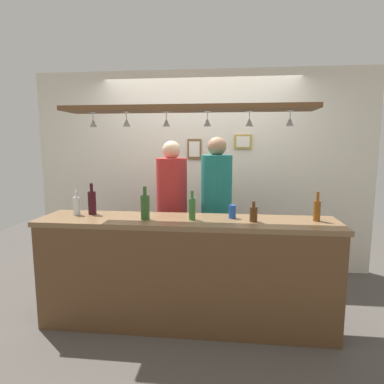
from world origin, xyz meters
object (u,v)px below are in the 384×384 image
bottle_soda_clear (76,205)px  picture_frame_upper_small (243,142)px  picture_frame_crest (194,149)px  bottle_beer_amber_tall (317,210)px  person_right_teal_shirt (216,200)px  drink_can (232,212)px  bottle_champagne_green (145,207)px  bottle_beer_green_import (192,208)px  bottle_wine_dark_red (92,202)px  person_middle_red_shirt (172,202)px  bottle_beer_brown_stubby (254,214)px

bottle_soda_clear → picture_frame_upper_small: picture_frame_upper_small is taller
picture_frame_crest → bottle_beer_amber_tall: bearing=-47.9°
person_right_teal_shirt → picture_frame_crest: 0.94m
person_right_teal_shirt → drink_can: (0.17, -0.63, 0.00)m
bottle_champagne_green → bottle_soda_clear: (-0.70, 0.11, -0.03)m
bottle_beer_green_import → bottle_wine_dark_red: bottle_wine_dark_red is taller
bottle_soda_clear → picture_frame_upper_small: (1.61, 1.35, 0.60)m
person_right_teal_shirt → bottle_wine_dark_red: 1.32m
person_middle_red_shirt → bottle_wine_dark_red: (-0.67, -0.60, 0.09)m
bottle_beer_green_import → picture_frame_upper_small: 1.62m
bottle_beer_green_import → drink_can: bearing=15.4°
bottle_wine_dark_red → picture_frame_upper_small: picture_frame_upper_small is taller
bottle_beer_green_import → picture_frame_crest: size_ratio=1.00×
bottle_beer_amber_tall → bottle_champagne_green: bearing=-175.7°
person_middle_red_shirt → bottle_beer_amber_tall: person_middle_red_shirt is taller
bottle_soda_clear → bottle_champagne_green: bearing=-9.3°
bottle_beer_amber_tall → bottle_beer_brown_stubby: (-0.55, -0.09, -0.03)m
person_middle_red_shirt → picture_frame_upper_small: 1.26m
bottle_wine_dark_red → bottle_soda_clear: size_ratio=1.30×
picture_frame_crest → bottle_soda_clear: bearing=-126.1°
drink_can → picture_frame_upper_small: picture_frame_upper_small is taller
bottle_beer_green_import → bottle_beer_brown_stubby: size_ratio=1.44×
bottle_soda_clear → picture_frame_crest: 1.75m
bottle_soda_clear → drink_can: size_ratio=1.89×
person_right_teal_shirt → bottle_soda_clear: size_ratio=7.58×
bottle_soda_clear → bottle_beer_brown_stubby: bottle_soda_clear is taller
bottle_beer_green_import → bottle_wine_dark_red: bearing=172.9°
bottle_soda_clear → picture_frame_crest: size_ratio=0.88×
drink_can → bottle_wine_dark_red: bearing=178.9°
bottle_champagne_green → bottle_wine_dark_red: size_ratio=1.00×
bottle_beer_green_import → bottle_beer_brown_stubby: bottle_beer_green_import is taller
person_right_teal_shirt → bottle_beer_brown_stubby: bearing=-64.6°
bottle_beer_green_import → bottle_soda_clear: size_ratio=1.13×
bottle_beer_amber_tall → bottle_beer_brown_stubby: 0.56m
person_right_teal_shirt → drink_can: size_ratio=14.30×
person_middle_red_shirt → bottle_beer_amber_tall: 1.55m
bottle_beer_amber_tall → bottle_soda_clear: (-2.21, 0.00, -0.01)m
person_right_teal_shirt → bottle_wine_dark_red: person_right_teal_shirt is taller
bottle_beer_brown_stubby → picture_frame_upper_small: size_ratio=0.82×
bottle_beer_green_import → picture_frame_upper_small: size_ratio=1.18×
drink_can → picture_frame_crest: size_ratio=0.47×
person_middle_red_shirt → picture_frame_crest: size_ratio=6.55×
bottle_champagne_green → picture_frame_crest: size_ratio=1.15×
bottle_beer_brown_stubby → drink_can: bottle_beer_brown_stubby is taller
bottle_soda_clear → bottle_beer_amber_tall: bearing=-0.0°
bottle_champagne_green → picture_frame_crest: bearing=78.8°
person_middle_red_shirt → drink_can: bearing=-43.2°
person_middle_red_shirt → bottle_beer_brown_stubby: size_ratio=9.46×
bottle_beer_amber_tall → picture_frame_upper_small: bearing=113.9°
person_right_teal_shirt → picture_frame_upper_small: picture_frame_upper_small is taller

